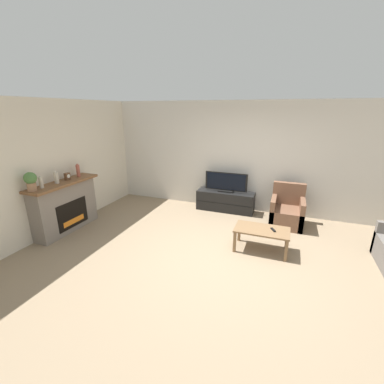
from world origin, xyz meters
name	(u,v)px	position (x,y,z in m)	size (l,w,h in m)	color
ground_plane	(221,257)	(0.00, 0.00, 0.00)	(24.00, 24.00, 0.00)	#89755B
wall_back	(248,158)	(0.00, 2.47, 1.35)	(12.00, 0.06, 2.70)	beige
wall_left	(55,167)	(-3.59, 0.00, 1.35)	(0.06, 12.00, 2.70)	beige
fireplace	(65,206)	(-3.38, -0.09, 0.55)	(0.48, 1.55, 1.08)	slate
mantel_vase_left	(41,182)	(-3.36, -0.56, 1.19)	(0.07, 0.07, 0.24)	beige
mantel_vase_centre_left	(56,178)	(-3.36, -0.21, 1.19)	(0.09, 0.09, 0.25)	beige
mantel_vase_right	(78,170)	(-3.36, 0.37, 1.21)	(0.08, 0.08, 0.29)	#994C3D
mantel_clock	(67,176)	(-3.36, 0.06, 1.15)	(0.08, 0.11, 0.15)	brown
potted_plant	(31,180)	(-3.36, -0.75, 1.27)	(0.22, 0.22, 0.35)	#936B4C
tv_stand	(225,201)	(-0.47, 2.19, 0.25)	(1.44, 0.43, 0.50)	black
tv	(226,183)	(-0.47, 2.19, 0.73)	(1.06, 0.18, 0.50)	black
armchair	(287,212)	(1.02, 1.86, 0.29)	(0.70, 0.76, 0.91)	brown
coffee_table	(262,232)	(0.61, 0.50, 0.37)	(0.96, 0.53, 0.43)	brown
remote	(273,230)	(0.80, 0.52, 0.44)	(0.11, 0.15, 0.02)	black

